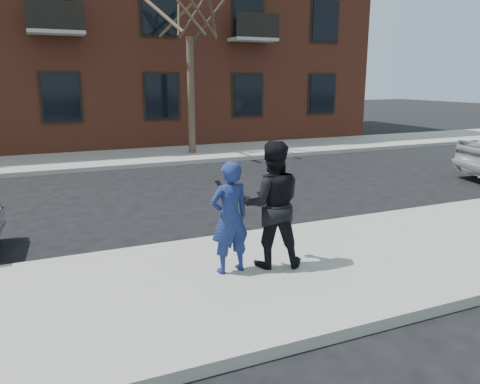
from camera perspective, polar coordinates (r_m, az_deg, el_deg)
name	(u,v)px	position (r m, az deg, el deg)	size (l,w,h in m)	color
ground	(126,300)	(6.56, -13.70, -12.67)	(100.00, 100.00, 0.00)	black
near_sidewalk	(129,303)	(6.30, -13.33, -13.01)	(50.00, 3.50, 0.15)	gray
near_curb	(108,256)	(7.94, -15.75, -7.47)	(50.00, 0.10, 0.15)	#999691
far_sidewalk	(66,162)	(17.33, -20.40, 3.48)	(50.00, 3.50, 0.15)	gray
far_curb	(71,171)	(15.56, -19.96, 2.45)	(50.00, 0.10, 0.15)	#999691
apartment_building	(91,6)	(24.23, -17.74, 20.79)	(24.30, 10.30, 12.30)	brown
street_tree	(189,2)	(17.88, -6.26, 22.07)	(3.60, 3.60, 6.80)	#352A1F
man_hoodie	(230,218)	(6.60, -1.27, -3.14)	(0.63, 0.51, 1.62)	navy
man_peacoat	(272,205)	(6.82, 3.91, -1.53)	(1.09, 0.96, 1.87)	black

